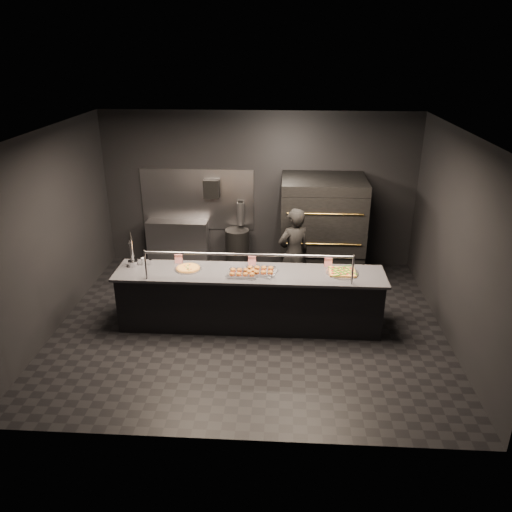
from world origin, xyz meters
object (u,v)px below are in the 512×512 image
at_px(pizza_oven, 322,228).
at_px(fire_extinguisher, 241,213).
at_px(prep_shelf, 178,243).
at_px(worker, 294,254).
at_px(towel_dispenser, 212,189).
at_px(square_pizza, 342,272).
at_px(beer_tap, 132,256).
at_px(slider_tray_b, 260,271).
at_px(slider_tray_a, 242,273).
at_px(service_counter, 250,299).
at_px(round_pizza, 188,268).
at_px(trash_bin, 237,249).

distance_m(pizza_oven, fire_extinguisher, 1.63).
bearing_deg(prep_shelf, worker, -29.96).
bearing_deg(worker, pizza_oven, -149.15).
xyz_separation_m(towel_dispenser, fire_extinguisher, (0.55, 0.01, -0.49)).
xyz_separation_m(prep_shelf, square_pizza, (3.00, -2.26, 0.49)).
xyz_separation_m(beer_tap, slider_tray_b, (1.99, -0.13, -0.14)).
height_order(towel_dispenser, slider_tray_a, towel_dispenser).
height_order(service_counter, round_pizza, service_counter).
xyz_separation_m(towel_dispenser, slider_tray_b, (1.06, -2.39, -0.60)).
bearing_deg(slider_tray_a, square_pizza, 5.36).
bearing_deg(beer_tap, round_pizza, -4.64).
height_order(prep_shelf, worker, worker).
distance_m(round_pizza, trash_bin, 2.30).
bearing_deg(square_pizza, worker, 127.17).
distance_m(towel_dispenser, slider_tray_b, 2.68).
bearing_deg(worker, service_counter, 27.10).
bearing_deg(beer_tap, service_counter, -4.02).
bearing_deg(pizza_oven, beer_tap, -149.68).
xyz_separation_m(round_pizza, square_pizza, (2.35, -0.00, 0.00)).
distance_m(pizza_oven, square_pizza, 1.86).
xyz_separation_m(prep_shelf, worker, (2.28, -1.31, 0.36)).
height_order(prep_shelf, towel_dispenser, towel_dispenser).
relative_size(towel_dispenser, worker, 0.22).
bearing_deg(service_counter, worker, 56.00).
xyz_separation_m(fire_extinguisher, trash_bin, (-0.06, -0.18, -0.67)).
xyz_separation_m(pizza_oven, trash_bin, (-1.61, 0.32, -0.58)).
xyz_separation_m(square_pizza, worker, (-0.72, 0.95, -0.13)).
bearing_deg(trash_bin, fire_extinguisher, 72.65).
relative_size(round_pizza, trash_bin, 0.53).
relative_size(pizza_oven, slider_tray_b, 3.50).
xyz_separation_m(slider_tray_a, trash_bin, (-0.31, 2.31, -0.56)).
bearing_deg(square_pizza, pizza_oven, 96.19).
xyz_separation_m(towel_dispenser, slider_tray_a, (0.80, -2.48, -0.60)).
relative_size(square_pizza, worker, 0.31).
relative_size(round_pizza, slider_tray_a, 0.84).
relative_size(slider_tray_b, worker, 0.34).
distance_m(beer_tap, round_pizza, 0.90).
xyz_separation_m(slider_tray_a, slider_tray_b, (0.26, 0.09, 0.00)).
relative_size(towel_dispenser, trash_bin, 0.45).
height_order(trash_bin, worker, worker).
height_order(fire_extinguisher, slider_tray_a, fire_extinguisher).
bearing_deg(trash_bin, prep_shelf, 175.21).
height_order(service_counter, slider_tray_a, service_counter).
distance_m(pizza_oven, trash_bin, 1.74).
bearing_deg(worker, prep_shelf, -58.86).
xyz_separation_m(towel_dispenser, round_pizza, (-0.05, -2.33, -0.61)).
xyz_separation_m(towel_dispenser, trash_bin, (0.49, -0.17, -1.16)).
relative_size(prep_shelf, slider_tray_a, 2.44).
relative_size(fire_extinguisher, slider_tray_a, 1.03).
xyz_separation_m(beer_tap, square_pizza, (3.23, -0.07, -0.15)).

